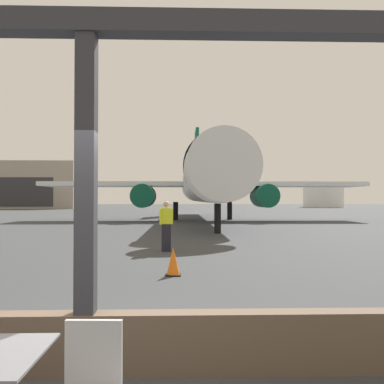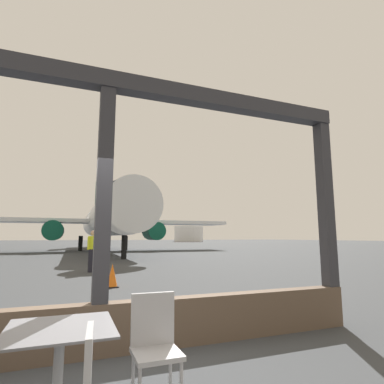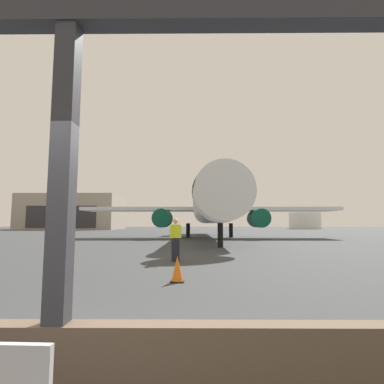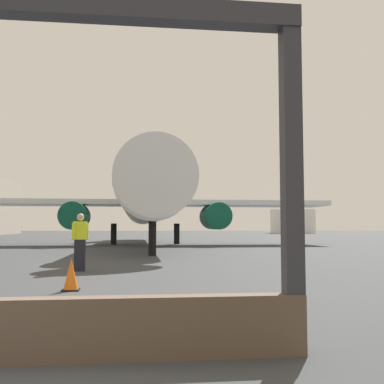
# 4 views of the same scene
# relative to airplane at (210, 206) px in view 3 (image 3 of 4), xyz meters

# --- Properties ---
(ground_plane) EXTENTS (220.00, 220.00, 0.00)m
(ground_plane) POSITION_rel_airplane_xyz_m (-2.94, 10.31, -3.37)
(ground_plane) COLOR #383A3D
(window_frame) EXTENTS (7.82, 0.24, 3.75)m
(window_frame) POSITION_rel_airplane_xyz_m (-2.94, -29.69, -2.03)
(window_frame) COLOR brown
(window_frame) RESTS_ON ground
(airplane) EXTENTS (27.13, 33.02, 10.19)m
(airplane) POSITION_rel_airplane_xyz_m (0.00, 0.00, 0.00)
(airplane) COLOR silver
(airplane) RESTS_ON ground
(ground_crew_worker) EXTENTS (0.46, 0.40, 1.74)m
(ground_crew_worker) POSITION_rel_airplane_xyz_m (-2.45, -19.97, -2.47)
(ground_crew_worker) COLOR black
(ground_crew_worker) RESTS_ON ground
(traffic_cone) EXTENTS (0.36, 0.36, 0.68)m
(traffic_cone) POSITION_rel_airplane_xyz_m (-2.13, -24.35, -3.05)
(traffic_cone) COLOR orange
(traffic_cone) RESTS_ON ground
(distant_hangar) EXTENTS (25.06, 16.09, 9.22)m
(distant_hangar) POSITION_rel_airplane_xyz_m (-34.88, 50.62, 1.23)
(distant_hangar) COLOR #9E9384
(distant_hangar) RESTS_ON ground
(fuel_storage_tank) EXTENTS (9.03, 9.03, 4.75)m
(fuel_storage_tank) POSITION_rel_airplane_xyz_m (30.92, 57.56, -1.00)
(fuel_storage_tank) COLOR white
(fuel_storage_tank) RESTS_ON ground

